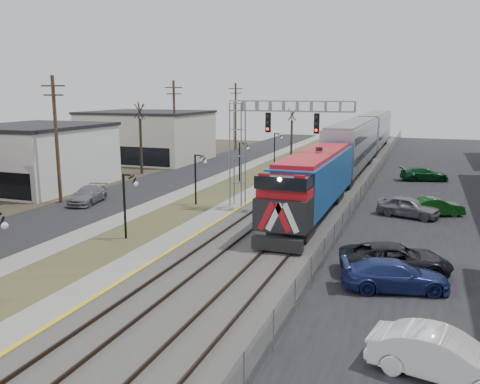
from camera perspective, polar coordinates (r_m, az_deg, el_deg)
The scene contains 22 objects.
street_west at distance 49.55m, azimuth -9.43°, elevation 0.90°, with size 7.00×120.00×0.04m, color black.
sidewalk at distance 47.52m, azimuth -4.70°, elevation 0.60°, with size 2.00×120.00×0.08m, color gray.
grass_median at distance 46.36m, azimuth -1.33°, elevation 0.36°, with size 4.00×120.00×0.06m, color #444C28.
platform at distance 45.36m, azimuth 2.20°, elevation 0.22°, with size 2.00×120.00×0.24m, color gray.
ballast_bed at distance 44.12m, azimuth 8.39°, elevation -0.23°, with size 8.00×120.00×0.20m, color #595651.
parking_lot at distance 43.42m, azimuth 24.08°, elevation -1.40°, with size 16.00×120.00×0.04m, color black.
platform_edge at distance 45.08m, azimuth 3.27°, elevation 0.30°, with size 0.24×120.00×0.01m, color gold.
track_near at distance 44.52m, azimuth 5.88°, elevation 0.16°, with size 1.58×120.00×0.15m.
track_far at distance 43.82m, azimuth 10.32°, elevation -0.14°, with size 1.58×120.00×0.15m.
train at distance 58.98m, azimuth 13.07°, elevation 5.21°, with size 3.00×63.05×5.33m.
signal_gantry at distance 37.31m, azimuth 2.21°, elevation 6.32°, with size 9.00×1.07×8.15m.
lampposts at distance 31.32m, azimuth -12.55°, elevation -1.54°, with size 0.14×62.14×4.00m.
utility_poles at distance 42.41m, azimuth -19.90°, elevation 5.46°, with size 0.28×80.28×10.00m.
fence at distance 43.36m, azimuth 13.86°, elevation 0.30°, with size 0.04×120.00×1.60m, color gray.
bare_trees at distance 53.10m, azimuth -8.55°, elevation 4.54°, with size 12.30×42.30×5.95m.
car_lot_b at distance 17.62m, azimuth 21.82°, elevation -16.79°, with size 1.57×4.51×1.49m, color white.
car_lot_c at distance 25.98m, azimuth 17.02°, elevation -7.31°, with size 2.46×5.33×1.48m, color black.
car_lot_d at distance 23.98m, azimuth 17.01°, elevation -9.02°, with size 1.92×4.73×1.37m, color navy.
car_lot_e at distance 37.83m, azimuth 18.37°, elevation -1.64°, with size 1.73×4.29×1.46m, color slate.
car_lot_f at distance 38.85m, azimuth 21.08°, elevation -1.61°, with size 1.37×3.94×1.30m, color #0D4312.
car_street_b at distance 42.06m, azimuth -16.74°, elevation -0.39°, with size 1.83×4.50×1.31m, color slate.
car_lot_g at distance 53.66m, azimuth 19.99°, elevation 1.86°, with size 1.87×4.60×1.33m, color #0C3E1D.
Camera 1 is at (12.61, -7.39, 8.79)m, focal length 38.00 mm.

